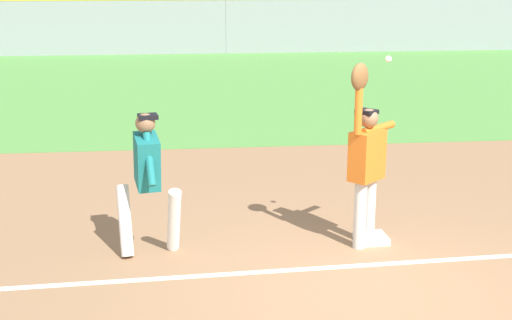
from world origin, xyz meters
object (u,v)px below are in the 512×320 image
object	(u,v)px
fielder	(366,158)
parked_car_green	(423,28)
parked_car_black	(305,28)
parked_car_white	(34,31)
baseball	(388,59)
runner	(148,174)
first_base	(371,238)
parked_car_blue	(176,30)

from	to	relation	value
fielder	parked_car_green	xyz separation A→B (m)	(9.30, 24.55, -0.45)
parked_car_black	parked_car_white	bearing A→B (deg)	176.68
baseball	parked_car_black	world-z (taller)	baseball
parked_car_white	parked_car_green	xyz separation A→B (m)	(17.97, -0.12, 0.00)
fielder	baseball	size ratio (longest dim) A/B	30.81
runner	fielder	bearing A→B (deg)	-10.59
fielder	parked_car_white	world-z (taller)	fielder
runner	parked_car_black	xyz separation A→B (m)	(6.29, 24.98, -0.32)
first_base	baseball	bearing A→B (deg)	-73.52
baseball	parked_car_blue	distance (m)	24.92
first_base	fielder	bearing A→B (deg)	-138.52
parked_car_blue	parked_car_green	bearing A→B (deg)	2.79
parked_car_blue	first_base	bearing A→B (deg)	-80.77
runner	baseball	distance (m)	3.09
fielder	parked_car_green	distance (m)	26.26
first_base	runner	bearing A→B (deg)	-177.81
parked_car_blue	parked_car_green	size ratio (longest dim) A/B	1.02
parked_car_black	fielder	bearing A→B (deg)	-103.30
parked_car_white	parked_car_green	distance (m)	17.97
parked_car_blue	parked_car_green	distance (m)	11.62
parked_car_white	parked_car_blue	xyz separation A→B (m)	(6.35, 0.03, 0.00)
runner	parked_car_white	world-z (taller)	runner
parked_car_black	parked_car_green	size ratio (longest dim) A/B	1.03
runner	parked_car_blue	world-z (taller)	runner
first_base	fielder	distance (m)	1.10
first_base	parked_car_blue	distance (m)	24.70
baseball	parked_car_green	distance (m)	26.28
parked_car_blue	parked_car_green	world-z (taller)	same
parked_car_white	first_base	bearing A→B (deg)	-71.80
parked_car_black	parked_car_blue	bearing A→B (deg)	178.08
fielder	parked_car_black	distance (m)	25.28
runner	parked_car_blue	xyz separation A→B (m)	(0.28, 24.67, -0.32)
runner	parked_car_green	distance (m)	27.26
first_base	runner	world-z (taller)	runner
parked_car_black	parked_car_green	bearing A→B (deg)	-9.56
fielder	parked_car_blue	world-z (taller)	fielder
fielder	runner	xyz separation A→B (m)	(-2.60, 0.03, -0.12)
runner	parked_car_blue	bearing A→B (deg)	79.33
parked_car_white	parked_car_blue	distance (m)	6.35
fielder	parked_car_black	world-z (taller)	fielder
parked_car_green	baseball	bearing A→B (deg)	-110.41
baseball	parked_car_white	xyz separation A→B (m)	(-8.87, 24.72, -1.63)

